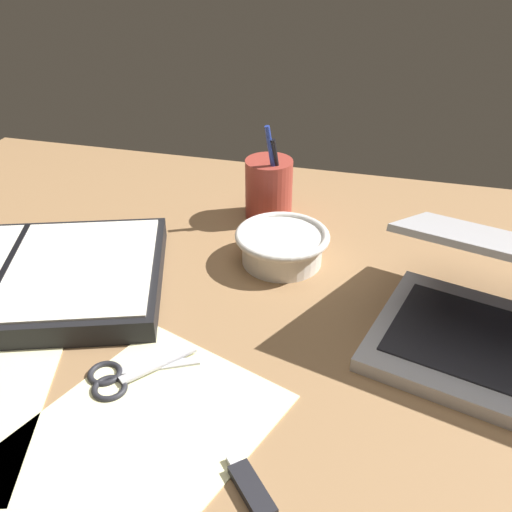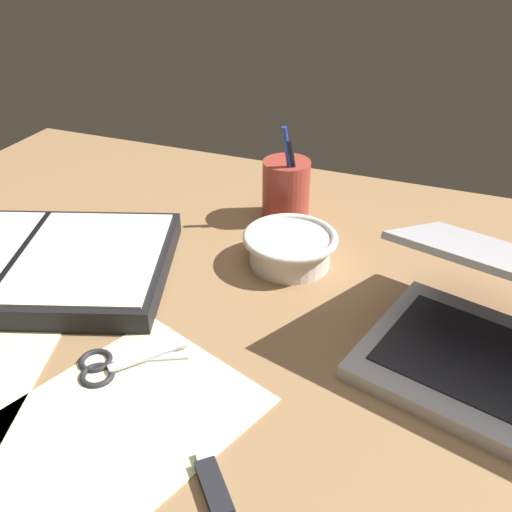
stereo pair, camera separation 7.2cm
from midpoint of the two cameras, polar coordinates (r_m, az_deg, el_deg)
desk_top at (r=72.51cm, az=-3.90°, el=-7.47°), size 140.00×100.00×2.00cm
bowl at (r=82.13cm, az=0.14°, el=1.01°), size 13.67×13.67×4.87cm
pen_cup at (r=93.59cm, az=-0.90°, el=6.72°), size 7.72×7.72×16.50cm
planner at (r=85.07cm, az=-25.78°, el=-2.15°), size 47.19×38.15×3.66cm
scissors at (r=66.79cm, az=-16.54°, el=-11.65°), size 11.67×10.50×0.80cm
paper_sheet_front at (r=60.67cm, az=-15.53°, el=-17.36°), size 29.28×33.70×0.16cm
usb_drive at (r=54.87cm, az=-4.56°, el=-22.35°), size 6.05×6.39×1.00cm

